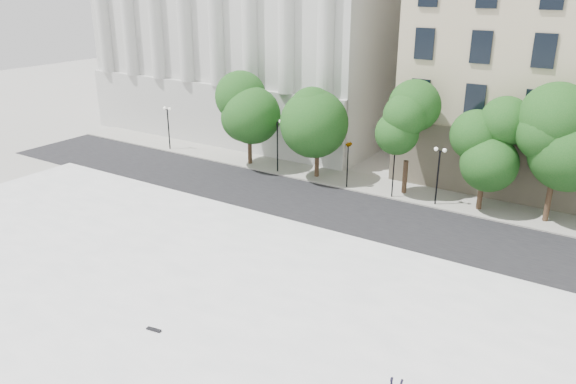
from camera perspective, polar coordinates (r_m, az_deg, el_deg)
name	(u,v)px	position (r m, az deg, el deg)	size (l,w,h in m)	color
ground	(118,330)	(27.40, -16.88, -13.27)	(160.00, 160.00, 0.00)	#AAA8A1
plaza	(165,297)	(28.93, -12.39, -10.34)	(44.00, 22.00, 0.45)	white
street	(317,206)	(39.70, 3.00, -1.41)	(60.00, 8.00, 0.02)	black
far_sidewalk	(356,181)	(44.66, 6.88, 1.08)	(60.00, 4.00, 0.12)	#9C9A90
building_west	(279,1)	(63.32, -0.90, 18.80)	(31.50, 27.65, 25.60)	#B9B9B5
traffic_light_west	(348,141)	(42.07, 6.16, 5.13)	(0.82, 1.86, 4.23)	black
traffic_light_east	(395,148)	(40.59, 10.82, 4.37)	(0.47, 1.94, 4.28)	black
skateboard	(154,330)	(26.13, -13.48, -13.44)	(0.70, 0.18, 0.07)	black
street_trees	(433,132)	(40.57, 14.53, 5.90)	(34.01, 4.84, 7.83)	#382619
lamp_posts	(349,151)	(42.57, 6.24, 4.16)	(38.71, 0.28, 4.53)	black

